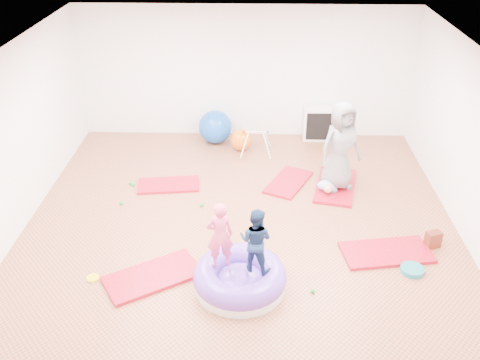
{
  "coord_description": "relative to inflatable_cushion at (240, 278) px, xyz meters",
  "views": [
    {
      "loc": [
        0.22,
        -6.85,
        4.93
      ],
      "look_at": [
        0.0,
        0.3,
        0.9
      ],
      "focal_mm": 40.0,
      "sensor_mm": 36.0,
      "label": 1
    }
  ],
  "objects": [
    {
      "name": "balance_disc",
      "position": [
        2.47,
        0.4,
        -0.12
      ],
      "size": [
        0.34,
        0.34,
        0.07
      ],
      "primitive_type": "cylinder",
      "color": "#1B7178",
      "rests_on": "ground"
    },
    {
      "name": "gym_mat_rear_right",
      "position": [
        1.67,
        2.81,
        -0.13
      ],
      "size": [
        0.95,
        1.46,
        0.06
      ],
      "primitive_type": "cube",
      "rotation": [
        0.0,
        0.0,
        1.35
      ],
      "color": "#BB1B3E",
      "rests_on": "ground"
    },
    {
      "name": "adult_caregiver",
      "position": [
        1.68,
        2.75,
        0.71
      ],
      "size": [
        0.94,
        0.81,
        1.62
      ],
      "primitive_type": "imported",
      "rotation": [
        0.0,
        0.0,
        0.46
      ],
      "color": "slate",
      "rests_on": "gym_mat_rear_right"
    },
    {
      "name": "exercise_ball_blue",
      "position": [
        -0.67,
        4.68,
        0.2
      ],
      "size": [
        0.71,
        0.71,
        0.71
      ],
      "primitive_type": "sphere",
      "color": "#124EB6",
      "rests_on": "ground"
    },
    {
      "name": "inflatable_cushion",
      "position": [
        0.0,
        0.0,
        0.0
      ],
      "size": [
        1.29,
        1.29,
        0.41
      ],
      "rotation": [
        0.0,
        0.0,
        0.25
      ],
      "color": "white",
      "rests_on": "ground"
    },
    {
      "name": "backpack",
      "position": [
        2.92,
        1.02,
        -0.03
      ],
      "size": [
        0.27,
        0.22,
        0.27
      ],
      "primitive_type": "cube",
      "rotation": [
        0.0,
        0.0,
        0.37
      ],
      "color": "#941C02",
      "rests_on": "ground"
    },
    {
      "name": "gym_mat_right",
      "position": [
        2.19,
        0.81,
        -0.13
      ],
      "size": [
        1.41,
        0.87,
        0.06
      ],
      "primitive_type": "cube",
      "rotation": [
        0.0,
        0.0,
        0.16
      ],
      "color": "#BB1B3E",
      "rests_on": "ground"
    },
    {
      "name": "child_navy",
      "position": [
        0.21,
        0.01,
        0.68
      ],
      "size": [
        0.55,
        0.49,
        0.94
      ],
      "primitive_type": "imported",
      "rotation": [
        0.0,
        0.0,
        2.78
      ],
      "color": "navy",
      "rests_on": "inflatable_cushion"
    },
    {
      "name": "exercise_ball_orange",
      "position": [
        -0.1,
        4.32,
        0.07
      ],
      "size": [
        0.45,
        0.45,
        0.45
      ],
      "primitive_type": "sphere",
      "color": "orange",
      "rests_on": "ground"
    },
    {
      "name": "gym_mat_mid_left",
      "position": [
        -1.4,
        2.76,
        -0.14
      ],
      "size": [
        1.18,
        0.69,
        0.05
      ],
      "primitive_type": "cube",
      "rotation": [
        0.0,
        0.0,
        0.13
      ],
      "color": "#BB1B3E",
      "rests_on": "ground"
    },
    {
      "name": "infant",
      "position": [
        1.48,
        2.57,
        0.0
      ],
      "size": [
        0.34,
        0.35,
        0.2
      ],
      "color": "#96C2F0",
      "rests_on": "gym_mat_rear_right"
    },
    {
      "name": "child_pink",
      "position": [
        -0.27,
        0.07,
        0.71
      ],
      "size": [
        0.4,
        0.31,
        1.0
      ],
      "primitive_type": "imported",
      "rotation": [
        0.0,
        0.0,
        3.34
      ],
      "color": "#F54F80",
      "rests_on": "inflatable_cushion"
    },
    {
      "name": "gym_mat_front_left",
      "position": [
        -1.24,
        0.16,
        -0.13
      ],
      "size": [
        1.48,
        1.27,
        0.06
      ],
      "primitive_type": "cube",
      "rotation": [
        0.0,
        0.0,
        0.56
      ],
      "color": "#BB1B3E",
      "rests_on": "ground"
    },
    {
      "name": "cube_shelf",
      "position": [
        1.57,
        4.92,
        0.19
      ],
      "size": [
        0.7,
        0.35,
        0.7
      ],
      "color": "white",
      "rests_on": "ground"
    },
    {
      "name": "yellow_toy",
      "position": [
        -2.09,
        0.11,
        -0.14
      ],
      "size": [
        0.18,
        0.18,
        0.03
      ],
      "primitive_type": "cylinder",
      "color": "yellow",
      "rests_on": "ground"
    },
    {
      "name": "ball_pit_balls",
      "position": [
        -1.03,
        1.72,
        -0.13
      ],
      "size": [
        3.19,
        2.94,
        0.06
      ],
      "color": "green",
      "rests_on": "ground"
    },
    {
      "name": "gym_mat_center_back",
      "position": [
        0.82,
        2.93,
        -0.13
      ],
      "size": [
        1.0,
        1.26,
        0.05
      ],
      "primitive_type": "cube",
      "rotation": [
        0.0,
        0.0,
        1.12
      ],
      "color": "#BB1B3E",
      "rests_on": "ground"
    },
    {
      "name": "infant_play_gym",
      "position": [
        0.2,
        4.17,
        0.17
      ],
      "size": [
        0.64,
        0.61,
        0.49
      ],
      "rotation": [
        0.0,
        0.0,
        0.04
      ],
      "color": "white",
      "rests_on": "ground"
    },
    {
      "name": "room",
      "position": [
        -0.04,
        1.13,
        1.24
      ],
      "size": [
        7.01,
        8.01,
        2.81
      ],
      "color": "#99654B",
      "rests_on": "ground"
    }
  ]
}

